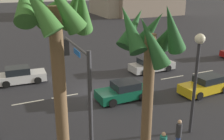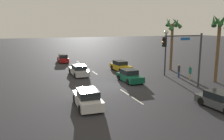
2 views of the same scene
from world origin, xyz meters
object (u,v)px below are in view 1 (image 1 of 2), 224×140
Objects in this scene: pedestrian_0 at (179,133)px; palm_tree_2 at (57,44)px; traffic_signal at (80,78)px; palm_tree_3 at (149,60)px; car_5 at (123,91)px; car_1 at (20,76)px; car_4 at (151,65)px; streetlamp at (197,65)px; car_3 at (206,85)px.

pedestrian_0 is 9.17m from palm_tree_2.
traffic_signal is at bearing -28.76° from pedestrian_0.
palm_tree_3 is at bearing 100.03° from traffic_signal.
car_5 is 2.36× the size of pedestrian_0.
pedestrian_0 is 6.82m from palm_tree_3.
car_1 is 11.83m from traffic_signal.
car_1 is 2.50× the size of pedestrian_0.
car_4 is 14.15m from traffic_signal.
palm_tree_3 is at bearing 33.08° from streetlamp.
car_4 is 0.81× the size of traffic_signal.
palm_tree_3 is at bearing 174.58° from palm_tree_2.
car_1 is at bearing -56.72° from streetlamp.
traffic_signal is at bearing 41.60° from car_4.
palm_tree_2 is (6.62, 2.23, 5.95)m from pedestrian_0.
car_5 is at bearing 134.54° from car_1.
car_4 is 1.15× the size of car_5.
palm_tree_2 is (-0.02, 15.92, 6.19)m from car_1.
palm_tree_2 is (13.40, 7.41, 6.20)m from car_3.
streetlamp reaches higher than car_3.
car_4 is 2.72× the size of pedestrian_0.
palm_tree_3 is (3.81, 9.31, 5.43)m from car_5.
car_3 is 0.51× the size of palm_tree_2.
pedestrian_0 is (6.78, 5.18, 0.25)m from car_3.
traffic_signal reaches higher than car_5.
palm_tree_2 is (8.31, 3.22, 2.66)m from streetlamp.
car_4 is 19.59m from palm_tree_2.
traffic_signal is at bearing 13.27° from car_3.
car_1 is 0.72× the size of streetlamp.
car_1 is 9.66m from car_5.
pedestrian_0 is (5.74, 11.65, 0.26)m from car_4.
pedestrian_0 is at bearing 88.87° from car_5.
car_5 is at bearing 40.85° from car_4.
palm_tree_3 reaches higher than car_3.
streetlamp is (-8.33, 12.70, 3.52)m from car_1.
car_1 is 0.75× the size of traffic_signal.
palm_tree_2 reaches higher than car_4.
traffic_signal is 5.95m from palm_tree_2.
pedestrian_0 is at bearing 30.37° from streetlamp.
streetlamp is at bearing -146.92° from palm_tree_3.
car_4 is at bearing -123.63° from palm_tree_3.
car_1 is 0.53× the size of palm_tree_3.
streetlamp is at bearing -149.63° from pedestrian_0.
streetlamp reaches higher than car_1.
palm_tree_2 is (12.36, 13.87, 6.21)m from car_4.
car_3 is 0.76× the size of streetlamp.
car_4 is at bearing -80.80° from car_3.
traffic_signal is 0.96× the size of streetlamp.
traffic_signal is (-2.08, 11.19, 3.23)m from car_1.
palm_tree_3 is (5.37, 3.50, 1.88)m from streetlamp.
pedestrian_0 is at bearing 37.37° from car_3.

